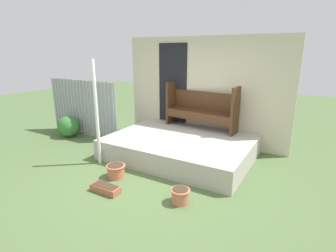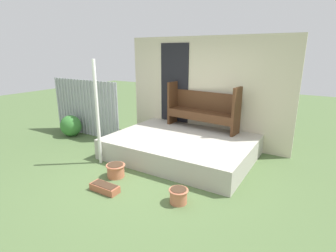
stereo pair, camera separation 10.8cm
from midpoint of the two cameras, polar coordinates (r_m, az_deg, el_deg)
ground_plane at (r=5.02m, az=-4.04°, el=-10.67°), size 24.00×24.00×0.00m
porch_slab at (r=5.81m, az=2.23°, el=-4.49°), size 3.01×2.24×0.44m
house_wall at (r=6.57m, az=6.78°, el=7.62°), size 4.21×0.08×2.60m
fence_corrugated at (r=7.52m, az=-18.48°, el=3.73°), size 2.36×0.05×1.52m
support_post at (r=5.38m, az=-15.85°, el=2.55°), size 0.07×0.07×2.11m
bench at (r=6.35m, az=6.79°, el=4.11°), size 1.81×0.57×1.07m
flower_pot_left at (r=5.00m, az=-11.89°, el=-9.45°), size 0.36×0.36×0.25m
flower_pot_middle at (r=4.15m, az=1.91°, el=-14.80°), size 0.31×0.31×0.24m
planter_box_rect at (r=4.59m, az=-14.11°, el=-13.07°), size 0.51×0.21×0.12m
shrub_by_fence at (r=7.60m, az=-21.26°, el=-0.08°), size 0.59×0.53×0.58m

